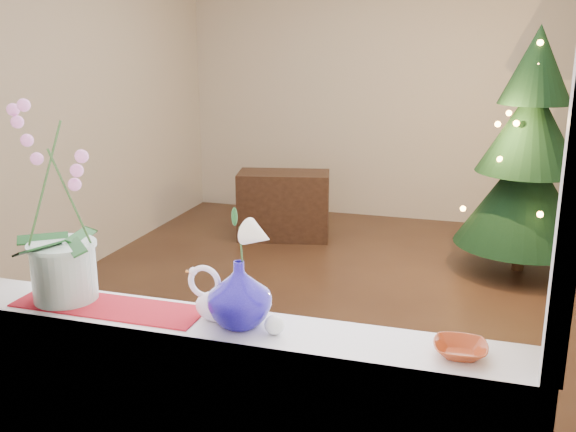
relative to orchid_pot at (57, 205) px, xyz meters
name	(u,v)px	position (x,y,z in m)	size (l,w,h in m)	color
ground	(346,305)	(0.56, 2.36, -1.28)	(5.00, 5.00, 0.00)	#331E14
wall_back	(400,90)	(0.56, 4.86, 0.07)	(4.50, 0.10, 2.70)	beige
wall_front	(184,207)	(0.56, -0.14, 0.07)	(4.50, 0.10, 2.70)	beige
wall_left	(61,107)	(-1.69, 2.36, 0.07)	(0.10, 5.00, 2.70)	beige
windowsill	(207,326)	(0.56, -0.01, -0.38)	(2.20, 0.26, 0.04)	white
window_frame	(184,89)	(0.56, -0.11, 0.42)	(2.22, 0.06, 1.60)	white
runner	(108,307)	(0.18, -0.01, -0.36)	(0.70, 0.20, 0.01)	maroon
orchid_pot	(57,205)	(0.00, 0.00, 0.00)	(0.25, 0.25, 0.72)	white
swan	(217,295)	(0.60, 0.00, -0.27)	(0.21, 0.10, 0.18)	white
blue_vase	(239,289)	(0.68, -0.01, -0.23)	(0.25, 0.25, 0.26)	#120974
lily	(238,223)	(0.68, -0.01, -0.01)	(0.14, 0.08, 0.19)	white
paperweight	(274,325)	(0.81, -0.04, -0.33)	(0.07, 0.07, 0.07)	white
amber_dish	(460,350)	(1.40, -0.02, -0.34)	(0.14, 0.14, 0.03)	#9D3615
xmas_tree	(529,153)	(1.77, 3.51, -0.30)	(1.07, 1.07, 1.96)	black
side_table	(284,205)	(-0.36, 3.80, -0.96)	(0.85, 0.43, 0.64)	black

